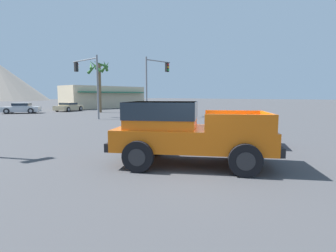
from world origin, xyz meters
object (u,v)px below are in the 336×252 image
at_px(orange_pickup_truck, 181,129).
at_px(parked_car_silver, 21,108).
at_px(red_convertible_car, 219,134).
at_px(palm_tree_tall, 99,73).
at_px(parked_car_tan, 69,107).
at_px(traffic_light_crosswalk, 88,75).
at_px(traffic_light_main, 156,76).

height_order(orange_pickup_truck, parked_car_silver, orange_pickup_truck).
relative_size(red_convertible_car, palm_tree_tall, 0.74).
bearing_deg(parked_car_silver, parked_car_tan, -55.43).
xyz_separation_m(parked_car_tan, parked_car_silver, (-5.89, -0.08, 0.03)).
bearing_deg(traffic_light_crosswalk, red_convertible_car, 168.83).
distance_m(orange_pickup_truck, parked_car_silver, 29.12).
distance_m(parked_car_tan, parked_car_silver, 5.89).
xyz_separation_m(traffic_light_main, palm_tree_tall, (-0.01, 9.95, 0.89)).
bearing_deg(traffic_light_main, orange_pickup_truck, -131.99).
distance_m(orange_pickup_truck, parked_car_tan, 30.73).
relative_size(orange_pickup_truck, parked_car_tan, 1.14).
height_order(orange_pickup_truck, red_convertible_car, orange_pickup_truck).
xyz_separation_m(traffic_light_crosswalk, palm_tree_tall, (5.30, 6.47, 0.89)).
bearing_deg(parked_car_silver, orange_pickup_truck, -155.76).
height_order(parked_car_silver, traffic_light_crosswalk, traffic_light_crosswalk).
distance_m(traffic_light_main, traffic_light_crosswalk, 6.35).
relative_size(traffic_light_main, palm_tree_tall, 0.88).
bearing_deg(traffic_light_main, parked_car_silver, 115.26).
xyz_separation_m(orange_pickup_truck, traffic_light_crosswalk, (6.74, 16.86, 2.85)).
distance_m(red_convertible_car, parked_car_silver, 27.80).
distance_m(orange_pickup_truck, palm_tree_tall, 26.52).
height_order(parked_car_silver, traffic_light_main, traffic_light_main).
xyz_separation_m(orange_pickup_truck, traffic_light_main, (12.05, 13.39, 2.86)).
distance_m(traffic_light_crosswalk, palm_tree_tall, 8.41).
relative_size(parked_car_tan, palm_tree_tall, 0.69).
xyz_separation_m(parked_car_silver, palm_tree_tall, (7.22, -5.38, 4.19)).
xyz_separation_m(parked_car_silver, traffic_light_crosswalk, (1.92, -11.85, 3.30)).
distance_m(red_convertible_car, traffic_light_crosswalk, 16.60).
relative_size(red_convertible_car, traffic_light_main, 0.83).
bearing_deg(parked_car_tan, traffic_light_crosswalk, -42.84).
height_order(parked_car_tan, palm_tree_tall, palm_tree_tall).
bearing_deg(palm_tree_tall, parked_car_silver, 143.33).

